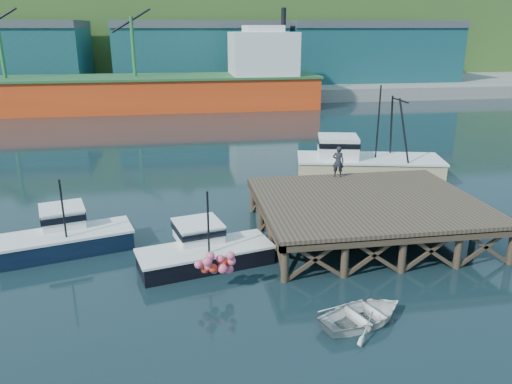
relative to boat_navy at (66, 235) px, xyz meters
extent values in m
plane|color=black|center=(10.76, -0.54, -0.83)|extent=(300.00, 300.00, 0.00)
cube|color=brown|center=(16.26, -0.54, 1.17)|extent=(12.00, 10.00, 0.25)
cube|color=#473828|center=(16.26, -5.39, 0.92)|extent=(12.00, 0.30, 0.35)
cylinder|color=#473828|center=(10.56, -5.24, -0.03)|extent=(0.36, 0.36, 2.60)
cylinder|color=#473828|center=(21.96, -5.24, -0.03)|extent=(0.36, 0.36, 2.60)
cylinder|color=#473828|center=(10.56, 4.16, -0.03)|extent=(0.36, 0.36, 2.60)
cylinder|color=#473828|center=(21.96, 4.16, -0.03)|extent=(0.36, 0.36, 2.60)
cube|color=gray|center=(10.76, 69.46, 0.17)|extent=(160.00, 40.00, 2.00)
cube|color=#1B535A|center=(10.76, 64.46, 5.67)|extent=(28.00, 16.00, 9.00)
cube|color=#1B535A|center=(40.76, 64.46, 5.67)|extent=(30.00, 16.00, 9.00)
cube|color=#EC4316|center=(-1.24, 47.46, 1.37)|extent=(55.00, 9.50, 4.40)
cube|color=#26592D|center=(-1.24, 47.46, 3.67)|extent=(55.50, 10.00, 0.30)
cube|color=silver|center=(18.76, 47.46, 6.67)|extent=(9.00, 9.00, 6.00)
cube|color=silver|center=(18.76, 47.46, 9.97)|extent=(5.00, 7.00, 1.20)
cylinder|color=black|center=(21.76, 47.46, 11.67)|extent=(0.70, 0.70, 2.50)
cube|color=#2D511E|center=(10.76, 99.46, 10.17)|extent=(220.00, 50.00, 22.00)
cube|color=black|center=(0.08, -0.29, -0.33)|extent=(6.86, 3.95, 1.00)
cube|color=silver|center=(0.08, -0.29, 0.20)|extent=(7.00, 4.03, 0.13)
cube|color=silver|center=(-0.22, 0.83, 0.68)|extent=(2.59, 2.59, 1.00)
cube|color=black|center=(-0.22, 0.83, 0.90)|extent=(2.73, 2.73, 0.33)
cylinder|color=black|center=(0.25, -0.92, 1.74)|extent=(0.10, 0.10, 3.13)
cube|color=black|center=(7.09, -3.00, -0.39)|extent=(6.76, 3.78, 0.88)
cube|color=silver|center=(7.09, -3.00, 0.07)|extent=(6.90, 3.86, 0.12)
cube|color=silver|center=(6.82, -1.88, 0.50)|extent=(2.56, 2.56, 0.88)
cube|color=black|center=(6.82, -1.88, 0.69)|extent=(2.70, 2.70, 0.29)
cylinder|color=black|center=(7.24, -3.62, 1.63)|extent=(0.10, 0.10, 3.15)
sphere|color=#DF5270|center=(6.90, -5.75, 0.25)|extent=(0.41, 0.41, 0.41)
sphere|color=#DF5270|center=(7.78, -5.55, 0.45)|extent=(0.41, 0.41, 0.41)
sphere|color=red|center=(7.39, -6.05, 0.64)|extent=(0.41, 0.41, 0.41)
cube|color=#CCBC84|center=(20.24, 9.24, 0.03)|extent=(11.07, 5.87, 1.72)
cube|color=silver|center=(20.24, 9.24, 0.94)|extent=(11.30, 6.10, 0.14)
cube|color=silver|center=(17.85, 9.24, 1.75)|extent=(3.39, 3.25, 1.72)
cube|color=black|center=(17.85, 9.24, 2.14)|extent=(3.51, 3.36, 0.38)
cylinder|color=black|center=(20.72, 9.24, 3.48)|extent=(0.12, 0.12, 5.74)
imported|color=silver|center=(12.90, -9.06, -0.44)|extent=(4.40, 3.75, 0.77)
imported|color=black|center=(15.96, 3.86, 2.27)|extent=(0.84, 0.72, 1.96)
camera|label=1|loc=(5.97, -25.28, 10.32)|focal=35.00mm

